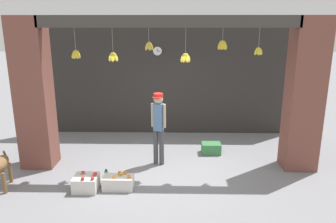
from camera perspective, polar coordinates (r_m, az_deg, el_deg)
The scene contains 12 objects.
ground_plane at distance 7.32m, azimuth -0.06°, elevation -10.34°, with size 60.00×60.00×0.00m, color gray.
shop_back_wall at distance 9.40m, azimuth 0.29°, elevation 6.01°, with size 7.14×0.12×3.30m, color #2D2B28.
shop_pillar_left at distance 7.70m, azimuth -22.33°, elevation 2.79°, with size 0.70×0.60×3.30m, color brown.
shop_pillar_right at distance 7.59m, azimuth 22.64°, elevation 2.58°, with size 0.70×0.60×3.30m, color brown.
storefront_awning at distance 6.72m, azimuth -0.11°, elevation 14.99°, with size 5.24×0.27×0.95m.
dog at distance 7.18m, azimuth -27.08°, elevation -8.44°, with size 0.38×0.88×0.71m.
shopkeeper at distance 7.33m, azimuth -1.67°, elevation -2.04°, with size 0.33×0.29×1.67m.
fruit_crate_oranges at distance 6.63m, azimuth -8.64°, elevation -12.10°, with size 0.59×0.32×0.33m.
fruit_crate_apples at distance 6.71m, azimuth -14.08°, elevation -11.95°, with size 0.46×0.44×0.35m.
produce_box_green at distance 8.27m, azimuth 7.52°, elevation -6.37°, with size 0.47×0.33×0.26m, color #387A42.
water_bottle at distance 6.90m, azimuth -10.67°, elevation -11.06°, with size 0.08×0.08×0.29m.
wall_clock at distance 9.24m, azimuth -1.85°, elevation 10.49°, with size 0.26×0.03×0.26m.
Camera 1 is at (0.15, -6.60, 3.17)m, focal length 35.00 mm.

